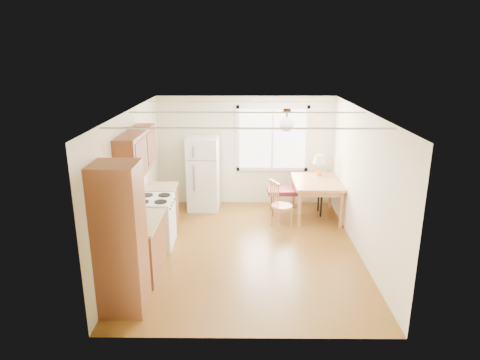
{
  "coord_description": "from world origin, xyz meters",
  "views": [
    {
      "loc": [
        -0.06,
        -7.06,
        3.47
      ],
      "look_at": [
        -0.12,
        0.55,
        1.15
      ],
      "focal_mm": 32.0,
      "sensor_mm": 36.0,
      "label": 1
    }
  ],
  "objects_px": {
    "bench": "(296,191)",
    "chair": "(278,201)",
    "refrigerator": "(203,174)",
    "dining_table": "(317,185)"
  },
  "relations": [
    {
      "from": "bench",
      "to": "chair",
      "type": "height_order",
      "value": "chair"
    },
    {
      "from": "refrigerator",
      "to": "bench",
      "type": "height_order",
      "value": "refrigerator"
    },
    {
      "from": "refrigerator",
      "to": "chair",
      "type": "bearing_deg",
      "value": -32.12
    },
    {
      "from": "refrigerator",
      "to": "dining_table",
      "type": "xyz_separation_m",
      "value": [
        2.45,
        -0.52,
        -0.1
      ]
    },
    {
      "from": "chair",
      "to": "refrigerator",
      "type": "bearing_deg",
      "value": 120.98
    },
    {
      "from": "refrigerator",
      "to": "bench",
      "type": "relative_size",
      "value": 1.29
    },
    {
      "from": "dining_table",
      "to": "bench",
      "type": "bearing_deg",
      "value": 155.04
    },
    {
      "from": "bench",
      "to": "chair",
      "type": "bearing_deg",
      "value": -123.91
    },
    {
      "from": "refrigerator",
      "to": "bench",
      "type": "bearing_deg",
      "value": -6.61
    },
    {
      "from": "chair",
      "to": "dining_table",
      "type": "bearing_deg",
      "value": 9.37
    }
  ]
}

